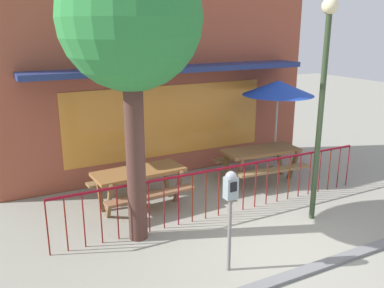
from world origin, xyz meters
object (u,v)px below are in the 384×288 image
object	(u,v)px
picnic_table_right	(261,156)
street_lamp	(323,82)
parking_meter_near	(231,195)
picnic_table_left	(139,178)
patio_umbrella	(278,88)
street_tree	(130,22)

from	to	relation	value
picnic_table_right	street_lamp	xyz separation A→B (m)	(-0.31, -2.09, 1.99)
parking_meter_near	picnic_table_left	bearing A→B (deg)	97.73
street_lamp	patio_umbrella	bearing A→B (deg)	67.11
picnic_table_left	street_tree	xyz separation A→B (m)	(-0.48, -1.21, 2.98)
street_tree	parking_meter_near	bearing A→B (deg)	-61.19
picnic_table_right	street_tree	xyz separation A→B (m)	(-3.51, -1.28, 2.98)
picnic_table_right	parking_meter_near	xyz separation A→B (m)	(-2.66, -2.83, 0.60)
picnic_table_right	street_tree	world-z (taller)	street_tree
picnic_table_left	picnic_table_right	distance (m)	3.04
picnic_table_left	street_tree	distance (m)	3.25
parking_meter_near	street_lamp	size ratio (longest dim) A/B	0.39
patio_umbrella	parking_meter_near	distance (m)	4.77
picnic_table_right	patio_umbrella	distance (m)	1.70
patio_umbrella	street_tree	bearing A→B (deg)	-158.48
picnic_table_right	patio_umbrella	xyz separation A→B (m)	(0.74, 0.40, 1.48)
street_lamp	picnic_table_right	bearing A→B (deg)	81.45
parking_meter_near	street_tree	size ratio (longest dim) A/B	0.33
patio_umbrella	street_lamp	bearing A→B (deg)	-112.89
street_tree	street_lamp	distance (m)	3.45
picnic_table_left	parking_meter_near	xyz separation A→B (m)	(0.38, -2.77, 0.60)
parking_meter_near	street_lamp	bearing A→B (deg)	17.69
patio_umbrella	street_lamp	size ratio (longest dim) A/B	0.57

